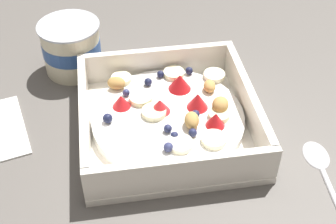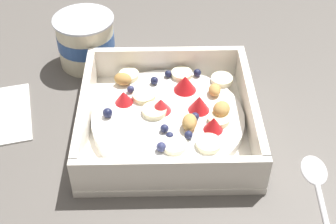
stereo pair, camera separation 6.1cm
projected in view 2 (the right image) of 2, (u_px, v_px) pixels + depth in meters
name	position (u px, v px, depth m)	size (l,w,h in m)	color
ground_plane	(155.00, 129.00, 0.63)	(2.40, 2.40, 0.00)	#56514C
fruit_bowl	(169.00, 118.00, 0.62)	(0.22, 0.22, 0.06)	white
spoon	(319.00, 185.00, 0.55)	(0.04, 0.17, 0.01)	silver
yogurt_cup	(86.00, 40.00, 0.71)	(0.09, 0.09, 0.08)	beige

